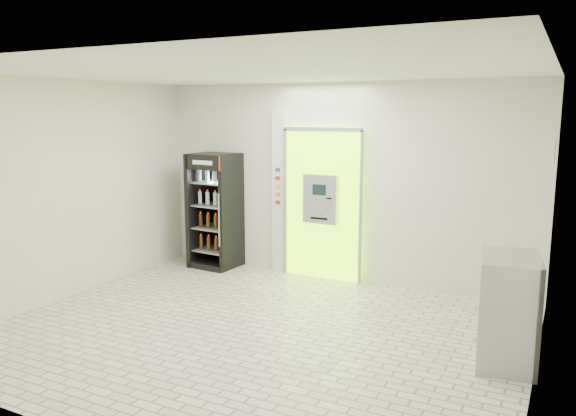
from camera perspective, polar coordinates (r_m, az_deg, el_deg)
The scene contains 7 objects.
ground at distance 6.78m, azimuth -3.31°, elevation -12.45°, with size 6.00×6.00×0.00m, color beige.
room_shell at distance 6.32m, azimuth -3.47°, elevation 3.20°, with size 6.00×6.00×6.00m.
atm_assembly at distance 8.64m, azimuth 3.59°, elevation 0.48°, with size 1.30×0.24×2.33m.
pillar at distance 8.99m, azimuth -0.87°, elevation 1.70°, with size 0.22×0.11×2.60m.
beverage_cooler at distance 9.37m, azimuth -7.37°, elevation -0.49°, with size 0.75×0.70×1.89m.
steel_cabinet at distance 6.23m, azimuth 21.44°, elevation -9.64°, with size 0.68×0.92×1.13m.
exit_sign at distance 6.82m, azimuth 25.41°, elevation 5.12°, with size 0.02×0.22×0.26m.
Camera 1 is at (3.20, -5.40, 2.57)m, focal length 35.00 mm.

